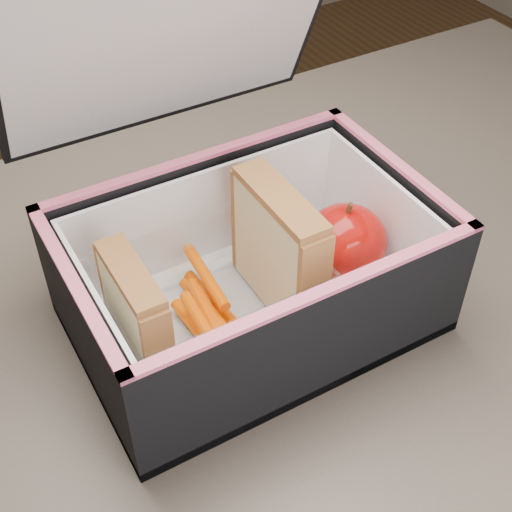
{
  "coord_description": "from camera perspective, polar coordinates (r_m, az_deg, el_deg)",
  "views": [
    {
      "loc": [
        -0.25,
        -0.34,
        1.23
      ],
      "look_at": [
        -0.03,
        0.05,
        0.81
      ],
      "focal_mm": 50.0,
      "sensor_mm": 36.0,
      "label": 1
    }
  ],
  "objects": [
    {
      "name": "sandwich_left",
      "position": [
        0.57,
        -9.56,
        -4.64
      ],
      "size": [
        0.02,
        0.09,
        0.1
      ],
      "color": "#D3C18A",
      "rests_on": "plastic_tub"
    },
    {
      "name": "kitchen_table",
      "position": [
        0.71,
        3.82,
        -10.75
      ],
      "size": [
        1.2,
        0.8,
        0.75
      ],
      "color": "brown",
      "rests_on": "ground"
    },
    {
      "name": "paper_napkin",
      "position": [
        0.67,
        6.18,
        -1.17
      ],
      "size": [
        0.08,
        0.08,
        0.01
      ],
      "primitive_type": "cube",
      "rotation": [
        0.0,
        0.0,
        0.11
      ],
      "color": "white",
      "rests_on": "lunch_bag"
    },
    {
      "name": "red_apple",
      "position": [
        0.64,
        7.16,
        1.13
      ],
      "size": [
        0.09,
        0.09,
        0.08
      ],
      "rotation": [
        0.0,
        0.0,
        0.28
      ],
      "color": "maroon",
      "rests_on": "paper_napkin"
    },
    {
      "name": "sandwich_right",
      "position": [
        0.6,
        1.83,
        0.5
      ],
      "size": [
        0.03,
        0.11,
        0.12
      ],
      "color": "#D3C18A",
      "rests_on": "plastic_tub"
    },
    {
      "name": "plastic_tub",
      "position": [
        0.6,
        -3.62,
        -3.4
      ],
      "size": [
        0.17,
        0.12,
        0.07
      ],
      "primitive_type": null,
      "color": "white",
      "rests_on": "lunch_bag"
    },
    {
      "name": "carrot_sticks",
      "position": [
        0.61,
        -3.69,
        -4.67
      ],
      "size": [
        0.04,
        0.14,
        0.03
      ],
      "color": "#F46700",
      "rests_on": "plastic_tub"
    },
    {
      "name": "lunch_bag",
      "position": [
        0.6,
        -0.58,
        -0.49
      ],
      "size": [
        0.3,
        0.29,
        0.29
      ],
      "color": "black",
      "rests_on": "kitchen_table"
    }
  ]
}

